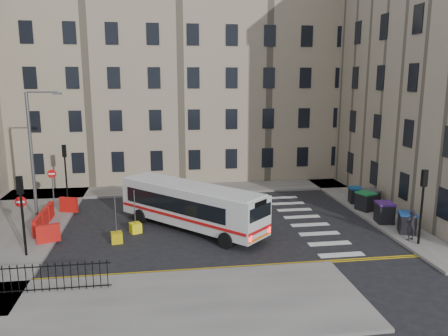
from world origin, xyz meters
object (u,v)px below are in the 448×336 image
object	(u,v)px
streetlamp	(32,154)
bollard_yellow	(136,228)
bus	(191,204)
wheelie_bin_e	(356,195)
pedestrian	(411,225)
wheelie_bin_d	(370,198)
bollard_chevron	(117,238)
wheelie_bin_b	(384,212)
wheelie_bin_a	(407,223)
wheelie_bin_c	(366,201)

from	to	relation	value
streetlamp	bollard_yellow	xyz separation A→B (m)	(6.31, -3.06, -4.04)
bus	bollard_yellow	size ratio (longest dim) A/B	14.52
wheelie_bin_e	pedestrian	bearing A→B (deg)	-81.36
wheelie_bin_d	bollard_chevron	xyz separation A→B (m)	(-16.93, -4.02, -0.47)
streetlamp	bus	world-z (taller)	streetlamp
bollard_yellow	streetlamp	bearing A→B (deg)	154.09
wheelie_bin_e	bollard_yellow	distance (m)	15.86
wheelie_bin_b	bollard_yellow	size ratio (longest dim) A/B	2.17
wheelie_bin_e	bollard_chevron	distance (m)	17.17
wheelie_bin_d	streetlamp	bearing A→B (deg)	167.62
wheelie_bin_b	bus	bearing A→B (deg)	-175.64
bollard_chevron	bollard_yellow	bearing A→B (deg)	57.33
wheelie_bin_e	bollard_chevron	xyz separation A→B (m)	(-16.38, -5.15, -0.42)
wheelie_bin_a	pedestrian	world-z (taller)	pedestrian
pedestrian	bollard_chevron	size ratio (longest dim) A/B	2.93
wheelie_bin_d	pedestrian	world-z (taller)	pedestrian
streetlamp	wheelie_bin_c	world-z (taller)	streetlamp
bus	wheelie_bin_e	bearing A→B (deg)	-27.16
bollard_chevron	wheelie_bin_c	bearing A→B (deg)	11.52
wheelie_bin_d	bus	bearing A→B (deg)	179.75
wheelie_bin_e	bollard_chevron	size ratio (longest dim) A/B	1.95
bus	wheelie_bin_b	xyz separation A→B (m)	(11.95, -0.89, -0.76)
wheelie_bin_a	wheelie_bin_c	distance (m)	4.53
streetlamp	wheelie_bin_b	world-z (taller)	streetlamp
wheelie_bin_b	wheelie_bin_e	bearing A→B (deg)	96.40
bollard_chevron	bus	bearing A→B (deg)	20.67
streetlamp	wheelie_bin_a	distance (m)	22.95
bus	bollard_chevron	size ratio (longest dim) A/B	14.52
wheelie_bin_e	wheelie_bin_b	bearing A→B (deg)	-81.43
bus	bollard_chevron	world-z (taller)	bus
streetlamp	wheelie_bin_b	distance (m)	22.18
pedestrian	bollard_yellow	xyz separation A→B (m)	(-15.14, 3.84, -0.73)
wheelie_bin_a	bollard_yellow	xyz separation A→B (m)	(-15.62, 2.69, -0.45)
wheelie_bin_b	bollard_yellow	xyz separation A→B (m)	(-15.25, 0.77, -0.50)
streetlamp	bollard_chevron	world-z (taller)	streetlamp
bus	wheelie_bin_c	size ratio (longest dim) A/B	6.18
streetlamp	wheelie_bin_c	bearing A→B (deg)	-3.27
streetlamp	wheelie_bin_e	size ratio (longest dim) A/B	6.96
bollard_chevron	wheelie_bin_a	bearing A→B (deg)	-4.18
wheelie_bin_b	wheelie_bin_d	bearing A→B (deg)	86.18
bus	pedestrian	distance (m)	12.50
streetlamp	wheelie_bin_a	size ratio (longest dim) A/B	6.00
bus	wheelie_bin_d	size ratio (longest dim) A/B	6.86
bus	wheelie_bin_a	distance (m)	12.66
wheelie_bin_b	wheelie_bin_e	size ratio (longest dim) A/B	1.11
streetlamp	pedestrian	size ratio (longest dim) A/B	4.63
streetlamp	bus	distance (m)	10.43
wheelie_bin_c	bollard_chevron	bearing A→B (deg)	170.46
pedestrian	bollard_chevron	world-z (taller)	pedestrian
wheelie_bin_b	wheelie_bin_e	world-z (taller)	wheelie_bin_b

